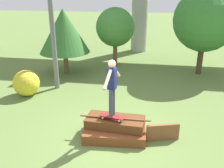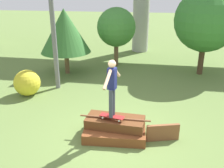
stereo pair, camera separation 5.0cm
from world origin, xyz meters
name	(u,v)px [view 1 (the left image)]	position (x,y,z in m)	size (l,w,h in m)	color
ground_plane	(115,136)	(0.00, 0.00, 0.00)	(80.00, 80.00, 0.00)	olive
scrap_pile	(115,128)	(0.00, 0.03, 0.27)	(2.11, 1.26, 0.65)	brown
scrap_plank_loose	(163,132)	(1.42, 0.04, 0.26)	(0.96, 0.37, 0.51)	brown
skateboard	(112,116)	(-0.07, -0.08, 0.72)	(0.76, 0.36, 0.09)	maroon
skater	(112,85)	(-0.07, -0.08, 1.72)	(0.32, 1.19, 1.68)	#383D4C
tree_behind_left	(64,31)	(-3.41, 5.48, 2.21)	(2.52, 2.52, 3.29)	brown
tree_behind_right	(115,27)	(-1.10, 7.29, 2.18)	(2.13, 2.13, 3.25)	brown
tree_mid_back	(205,20)	(3.42, 6.54, 2.74)	(3.09, 3.09, 4.29)	#4C3823
bush_yellow_flowering	(26,83)	(-4.08, 2.48, 0.54)	(1.08, 1.08, 1.08)	gold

